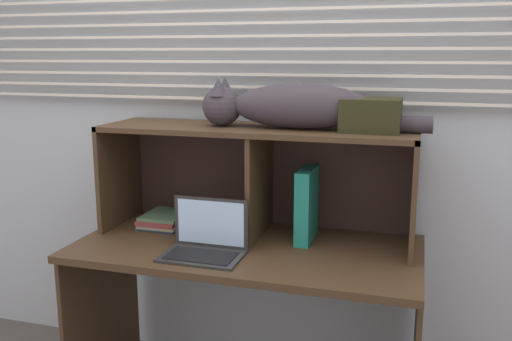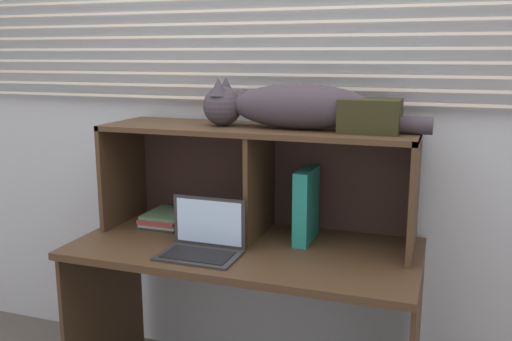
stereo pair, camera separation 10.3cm
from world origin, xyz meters
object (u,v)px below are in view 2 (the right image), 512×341
object	(u,v)px
cat	(288,107)
laptop	(203,242)
book_stack	(166,219)
storage_box	(370,116)
binder_upright	(306,205)

from	to	relation	value
cat	laptop	size ratio (longest dim) A/B	3.03
cat	book_stack	size ratio (longest dim) A/B	4.16
storage_box	laptop	bearing A→B (deg)	-154.25
cat	laptop	bearing A→B (deg)	-132.49
laptop	binder_upright	xyz separation A→B (m)	(0.34, 0.28, 0.11)
binder_upright	book_stack	xyz separation A→B (m)	(-0.65, 0.00, -0.12)
cat	book_stack	distance (m)	0.78
cat	storage_box	distance (m)	0.33
laptop	binder_upright	distance (m)	0.46
cat	book_stack	world-z (taller)	cat
storage_box	cat	bearing A→B (deg)	180.00
cat	binder_upright	size ratio (longest dim) A/B	3.05
laptop	binder_upright	bearing A→B (deg)	39.71
cat	binder_upright	world-z (taller)	cat
laptop	storage_box	distance (m)	0.81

